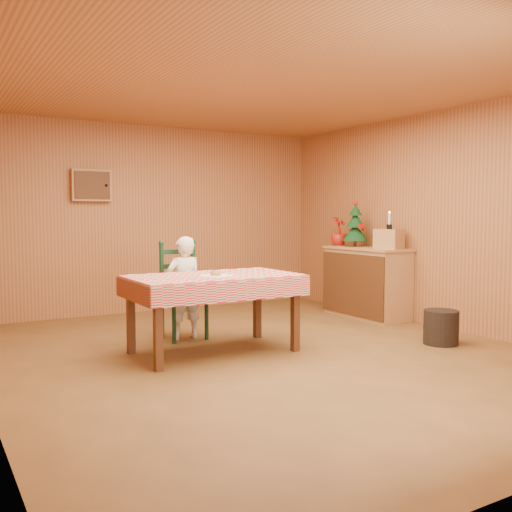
{
  "coord_description": "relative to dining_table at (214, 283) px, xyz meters",
  "views": [
    {
      "loc": [
        -2.88,
        -4.67,
        1.36
      ],
      "look_at": [
        0.0,
        0.2,
        0.95
      ],
      "focal_mm": 40.0,
      "sensor_mm": 36.0,
      "label": 1
    }
  ],
  "objects": [
    {
      "name": "candle_set",
      "position": [
        2.64,
        0.34,
        0.56
      ],
      "size": [
        0.07,
        0.07,
        0.22
      ],
      "color": "black",
      "rests_on": "crate"
    },
    {
      "name": "ground",
      "position": [
        0.41,
        -0.33,
        -0.69
      ],
      "size": [
        6.0,
        6.0,
        0.0
      ],
      "primitive_type": "plane",
      "color": "brown",
      "rests_on": "ground"
    },
    {
      "name": "dining_table",
      "position": [
        0.0,
        0.0,
        0.0
      ],
      "size": [
        1.66,
        0.96,
        0.77
      ],
      "color": "#532D16",
      "rests_on": "ground"
    },
    {
      "name": "ladder_chair",
      "position": [
        -0.0,
        0.79,
        -0.18
      ],
      "size": [
        0.44,
        0.4,
        1.08
      ],
      "color": "#10311C",
      "rests_on": "ground"
    },
    {
      "name": "christmas_tree",
      "position": [
        2.64,
        0.99,
        0.52
      ],
      "size": [
        0.34,
        0.34,
        0.62
      ],
      "color": "#532D16",
      "rests_on": "shelf_unit"
    },
    {
      "name": "crate",
      "position": [
        2.64,
        0.34,
        0.37
      ],
      "size": [
        0.39,
        0.39,
        0.25
      ],
      "primitive_type": "cube",
      "rotation": [
        0.0,
        0.0,
        0.37
      ],
      "color": "tan",
      "rests_on": "shelf_unit"
    },
    {
      "name": "seated_child",
      "position": [
        0.0,
        0.73,
        -0.13
      ],
      "size": [
        0.41,
        0.27,
        1.12
      ],
      "primitive_type": "imported",
      "rotation": [
        0.0,
        0.0,
        3.14
      ],
      "color": "white",
      "rests_on": "ground"
    },
    {
      "name": "storage_bin",
      "position": [
        2.21,
        -0.9,
        -0.51
      ],
      "size": [
        0.41,
        0.41,
        0.36
      ],
      "primitive_type": "cylinder",
      "rotation": [
        0.0,
        0.0,
        -0.14
      ],
      "color": "black",
      "rests_on": "ground"
    },
    {
      "name": "cabin_walls",
      "position": [
        0.4,
        0.2,
        1.14
      ],
      "size": [
        5.1,
        6.05,
        2.65
      ],
      "color": "#AB6A3D",
      "rests_on": "ground"
    },
    {
      "name": "napkin",
      "position": [
        0.0,
        -0.05,
        0.08
      ],
      "size": [
        0.33,
        0.33,
        0.0
      ],
      "primitive_type": "cube",
      "rotation": [
        0.0,
        0.0,
        0.35
      ],
      "color": "white",
      "rests_on": "dining_table"
    },
    {
      "name": "donut",
      "position": [
        0.0,
        -0.05,
        0.11
      ],
      "size": [
        0.16,
        0.16,
        0.04
      ],
      "primitive_type": "torus",
      "rotation": [
        0.0,
        0.0,
        -0.42
      ],
      "color": "#B47940",
      "rests_on": "napkin"
    },
    {
      "name": "shelf_unit",
      "position": [
        2.64,
        0.74,
        -0.22
      ],
      "size": [
        0.54,
        1.24,
        0.93
      ],
      "color": "tan",
      "rests_on": "ground"
    },
    {
      "name": "flower_arrangement",
      "position": [
        2.59,
        1.29,
        0.44
      ],
      "size": [
        0.27,
        0.27,
        0.4
      ],
      "primitive_type": "imported",
      "rotation": [
        0.0,
        0.0,
        0.25
      ],
      "color": "#A31A0F",
      "rests_on": "shelf_unit"
    }
  ]
}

